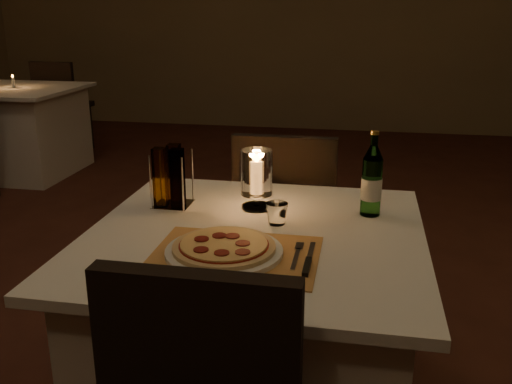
% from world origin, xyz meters
% --- Properties ---
extents(main_table, '(1.00, 1.00, 0.74)m').
position_xyz_m(main_table, '(0.20, -0.17, 0.37)').
color(main_table, silver).
rests_on(main_table, ground).
extents(chair_far, '(0.42, 0.42, 0.90)m').
position_xyz_m(chair_far, '(0.20, 0.55, 0.55)').
color(chair_far, black).
rests_on(chair_far, ground).
extents(placemat, '(0.45, 0.34, 0.00)m').
position_xyz_m(placemat, '(0.18, -0.35, 0.74)').
color(placemat, '#C48644').
rests_on(placemat, main_table).
extents(plate, '(0.32, 0.32, 0.01)m').
position_xyz_m(plate, '(0.15, -0.35, 0.75)').
color(plate, white).
rests_on(plate, placemat).
extents(pizza, '(0.28, 0.28, 0.02)m').
position_xyz_m(pizza, '(0.15, -0.35, 0.77)').
color(pizza, '#D8B77F').
rests_on(pizza, plate).
extents(fork, '(0.02, 0.18, 0.00)m').
position_xyz_m(fork, '(0.35, -0.31, 0.75)').
color(fork, silver).
rests_on(fork, placemat).
extents(knife, '(0.02, 0.22, 0.01)m').
position_xyz_m(knife, '(0.38, -0.37, 0.75)').
color(knife, black).
rests_on(knife, placemat).
extents(tumbler, '(0.07, 0.07, 0.07)m').
position_xyz_m(tumbler, '(0.26, -0.09, 0.77)').
color(tumbler, white).
rests_on(tumbler, main_table).
extents(water_bottle, '(0.07, 0.07, 0.28)m').
position_xyz_m(water_bottle, '(0.54, 0.05, 0.85)').
color(water_bottle, '#66A85A').
rests_on(water_bottle, main_table).
extents(hurricane_candle, '(0.10, 0.10, 0.20)m').
position_xyz_m(hurricane_candle, '(0.17, 0.04, 0.86)').
color(hurricane_candle, white).
rests_on(hurricane_candle, main_table).
extents(cruet_caddy, '(0.12, 0.12, 0.21)m').
position_xyz_m(cruet_caddy, '(-0.11, 0.01, 0.84)').
color(cruet_caddy, white).
rests_on(cruet_caddy, main_table).
extents(neighbor_table_left, '(1.00, 1.00, 0.74)m').
position_xyz_m(neighbor_table_left, '(-2.39, 2.62, 0.37)').
color(neighbor_table_left, silver).
rests_on(neighbor_table_left, ground).
extents(neighbor_chair_lb, '(0.42, 0.42, 0.90)m').
position_xyz_m(neighbor_chair_lb, '(-2.39, 3.34, 0.55)').
color(neighbor_chair_lb, black).
rests_on(neighbor_chair_lb, ground).
extents(neighbor_candle_left, '(0.03, 0.03, 0.11)m').
position_xyz_m(neighbor_candle_left, '(-2.39, 2.62, 0.79)').
color(neighbor_candle_left, white).
rests_on(neighbor_candle_left, neighbor_table_left).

